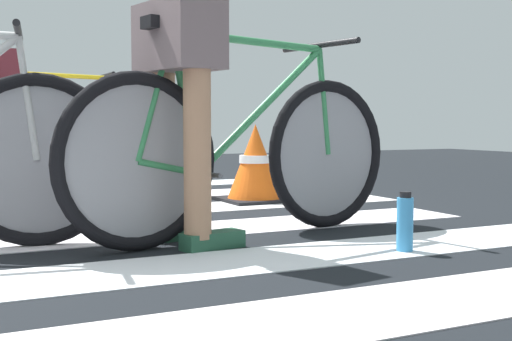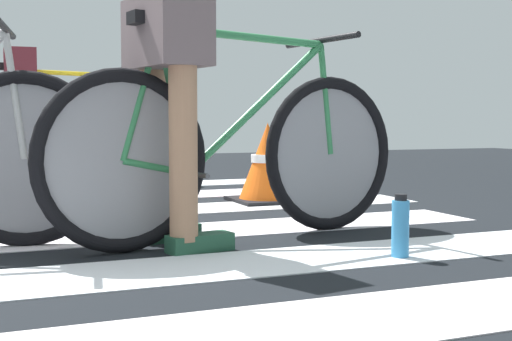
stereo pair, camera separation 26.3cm
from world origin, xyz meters
The scene contains 6 objects.
bicycle_1_of_4 centered at (1.17, -0.33, 0.41)m, with size 1.72×0.55×0.93m.
cyclist_1_of_4 centered at (0.87, -0.39, 0.67)m, with size 0.38×0.45×1.00m.
bicycle_4_of_4 centered at (0.76, 2.29, 0.41)m, with size 1.74×0.52×0.93m.
cyclist_4_of_4 centered at (0.45, 2.29, 0.69)m, with size 0.32×0.41×1.04m.
water_bottle centered at (1.62, -0.91, 0.13)m, with size 0.07×0.07×0.24m.
traffic_cone centered at (1.84, 0.89, 0.26)m, with size 0.44×0.44×0.50m.
Camera 1 is at (-0.09, -3.03, 0.53)m, focal length 47.60 mm.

